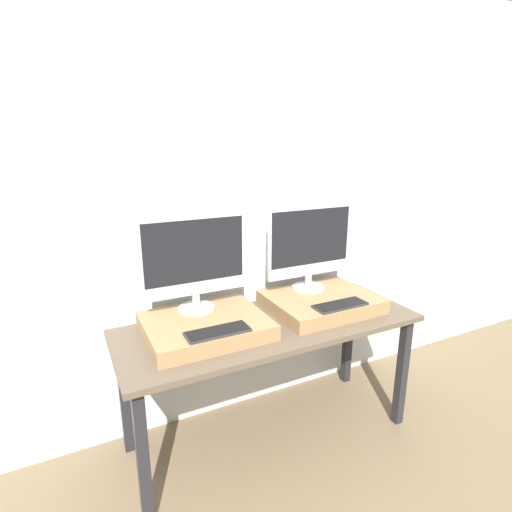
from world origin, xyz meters
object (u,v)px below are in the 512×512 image
(keyboard_right, at_px, (340,305))
(keyboard_left, at_px, (218,332))
(monitor_right, at_px, (310,245))
(monitor_left, at_px, (195,261))

(keyboard_right, bearing_deg, keyboard_left, 180.00)
(monitor_right, bearing_deg, keyboard_left, -156.36)
(monitor_right, bearing_deg, keyboard_right, -90.00)
(monitor_left, height_order, monitor_right, same)
(keyboard_left, relative_size, monitor_right, 0.55)
(monitor_left, bearing_deg, keyboard_left, -90.00)
(monitor_left, xyz_separation_m, keyboard_left, (-0.00, -0.31, -0.26))
(monitor_right, bearing_deg, monitor_left, 180.00)
(keyboard_right, bearing_deg, monitor_left, 156.36)
(keyboard_left, bearing_deg, monitor_left, 90.00)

